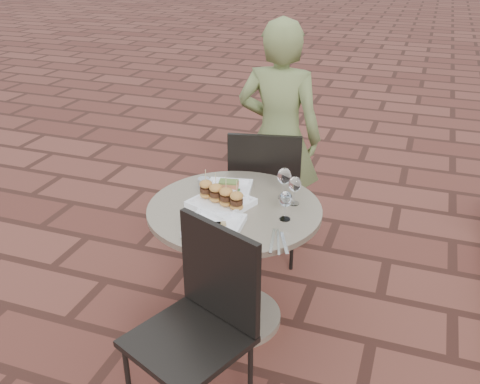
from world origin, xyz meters
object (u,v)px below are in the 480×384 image
(cafe_table, at_px, (235,247))
(diner, at_px, (279,137))
(chair_far, at_px, (265,186))
(plate_salmon, at_px, (229,189))
(chair_near, at_px, (203,312))
(plate_tuna, at_px, (215,226))
(plate_sliders, at_px, (221,198))

(cafe_table, height_order, diner, diner)
(chair_far, height_order, plate_salmon, chair_far)
(chair_near, height_order, plate_tuna, chair_near)
(chair_near, xyz_separation_m, plate_tuna, (-0.10, 0.39, 0.20))
(cafe_table, distance_m, plate_tuna, 0.35)
(plate_sliders, height_order, plate_tuna, plate_sliders)
(plate_tuna, bearing_deg, diner, 90.89)
(chair_far, relative_size, plate_tuna, 3.47)
(plate_salmon, relative_size, plate_sliders, 0.81)
(plate_sliders, bearing_deg, chair_near, -75.96)
(chair_near, distance_m, plate_sliders, 0.67)
(chair_near, distance_m, plate_salmon, 0.82)
(cafe_table, bearing_deg, chair_far, 92.77)
(cafe_table, bearing_deg, plate_salmon, 120.84)
(chair_near, relative_size, diner, 0.60)
(chair_far, xyz_separation_m, chair_near, (0.12, -1.27, 0.00))
(plate_sliders, distance_m, plate_tuna, 0.23)
(plate_salmon, xyz_separation_m, plate_tuna, (0.08, -0.39, -0.00))
(diner, distance_m, plate_tuna, 1.18)
(cafe_table, bearing_deg, plate_sliders, -169.99)
(chair_far, bearing_deg, diner, -101.94)
(plate_tuna, bearing_deg, chair_near, -75.86)
(cafe_table, xyz_separation_m, plate_salmon, (-0.09, 0.15, 0.26))
(plate_salmon, bearing_deg, chair_near, -77.38)
(diner, bearing_deg, chair_near, 92.75)
(cafe_table, relative_size, plate_sliders, 2.59)
(chair_far, distance_m, plate_salmon, 0.54)
(cafe_table, xyz_separation_m, chair_far, (-0.03, 0.65, 0.07))
(chair_near, xyz_separation_m, plate_salmon, (-0.17, 0.77, 0.20))
(plate_sliders, relative_size, plate_tuna, 1.29)
(diner, distance_m, plate_salmon, 0.79)
(cafe_table, relative_size, chair_far, 0.97)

